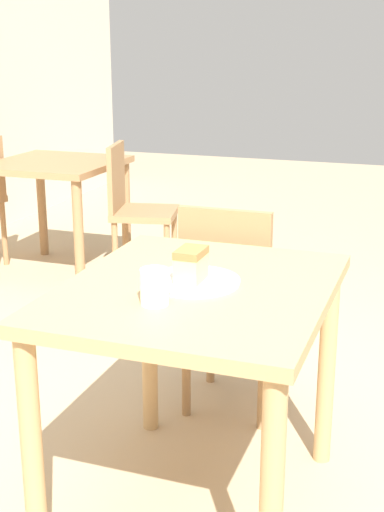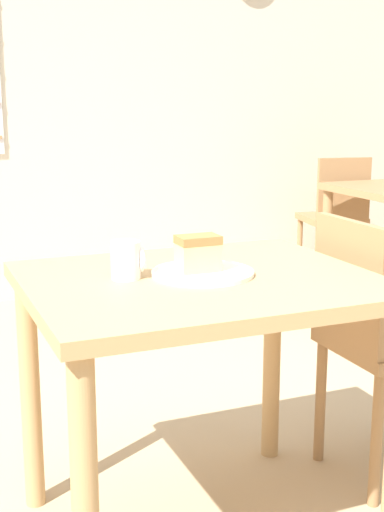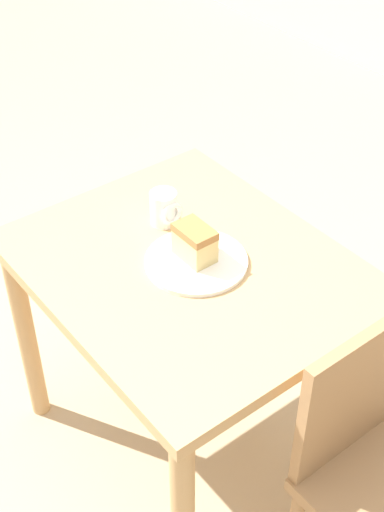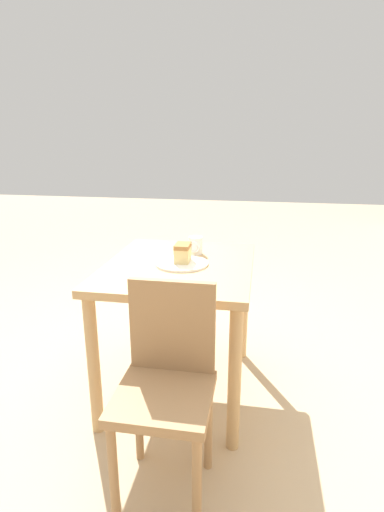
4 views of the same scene
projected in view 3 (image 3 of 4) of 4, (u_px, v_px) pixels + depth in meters
The scene contains 6 objects.
ground_plane at pixel (121, 492), 2.25m from camera, with size 14.00×14.00×0.00m, color tan.
dining_table_near at pixel (188, 296), 2.00m from camera, with size 0.93×0.77×0.77m.
chair_near_window at pixel (377, 472), 1.74m from camera, with size 0.37×0.37×0.87m.
plate at pixel (196, 261), 1.92m from camera, with size 0.28×0.28×0.01m.
cake_slice at pixel (195, 243), 1.89m from camera, with size 0.11×0.08×0.10m.
coffee_mug at pixel (164, 208), 2.03m from camera, with size 0.08×0.08×0.10m.
Camera 3 is at (1.14, -0.60, 2.00)m, focal length 50.00 mm.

